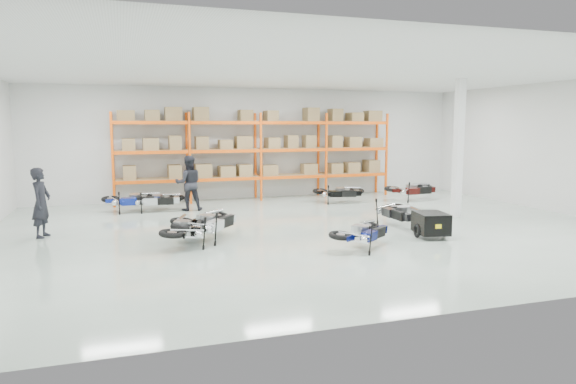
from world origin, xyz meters
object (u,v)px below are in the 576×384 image
object	(u,v)px
moto_black_far_left	(186,223)
moto_back_a	(134,196)
moto_back_c	(339,189)
moto_blue_centre	(363,228)
person_left	(41,203)
person_back	(189,183)
moto_touring_right	(400,208)
moto_silver_left	(209,218)
moto_back_d	(412,186)
trailer	(431,223)
moto_back_b	(156,197)

from	to	relation	value
moto_black_far_left	moto_back_a	bearing A→B (deg)	-63.68
moto_back_a	moto_back_c	distance (m)	7.67
moto_black_far_left	moto_back_a	xyz separation A→B (m)	(-1.14, 5.64, -0.01)
moto_blue_centre	person_left	world-z (taller)	person_left
moto_blue_centre	moto_back_c	world-z (taller)	moto_back_c
moto_blue_centre	moto_back_c	size ratio (longest dim) A/B	0.97
person_back	moto_back_c	bearing A→B (deg)	-178.20
moto_black_far_left	moto_touring_right	world-z (taller)	moto_black_far_left
moto_silver_left	person_back	distance (m)	4.94
moto_back_c	moto_back_d	bearing A→B (deg)	-80.86
moto_blue_centre	moto_back_a	world-z (taller)	moto_back_a
trailer	moto_blue_centre	bearing A→B (deg)	-155.47
moto_back_b	moto_back_d	size ratio (longest dim) A/B	0.90
moto_blue_centre	moto_back_a	xyz separation A→B (m)	(-5.20, 7.37, 0.04)
moto_black_far_left	person_back	xyz separation A→B (m)	(0.74, 5.36, 0.41)
moto_black_far_left	moto_back_b	distance (m)	5.54
moto_back_a	person_back	distance (m)	1.94
person_left	person_back	xyz separation A→B (m)	(4.32, 3.21, 0.03)
moto_back_a	person_back	xyz separation A→B (m)	(1.88, -0.28, 0.42)
moto_blue_centre	trailer	world-z (taller)	moto_blue_centre
moto_back_b	moto_blue_centre	bearing A→B (deg)	-142.62
moto_silver_left	trailer	size ratio (longest dim) A/B	1.18
moto_silver_left	moto_touring_right	world-z (taller)	moto_silver_left
moto_back_b	person_back	size ratio (longest dim) A/B	0.87
moto_back_b	moto_black_far_left	bearing A→B (deg)	-170.10
trailer	person_left	distance (m)	10.49
moto_blue_centre	moto_black_far_left	xyz separation A→B (m)	(-4.06, 1.72, 0.05)
moto_touring_right	moto_back_d	world-z (taller)	moto_back_d
moto_blue_centre	person_back	bearing A→B (deg)	-9.88
moto_back_b	person_back	xyz separation A→B (m)	(1.13, -0.17, 0.46)
moto_silver_left	person_back	world-z (taller)	person_back
moto_blue_centre	moto_touring_right	bearing A→B (deg)	-81.68
moto_blue_centre	moto_silver_left	xyz separation A→B (m)	(-3.42, 2.16, 0.08)
trailer	person_back	xyz separation A→B (m)	(-5.62, 6.51, 0.58)
person_left	person_back	distance (m)	5.38
moto_silver_left	moto_back_a	bearing A→B (deg)	-30.01
moto_blue_centre	moto_black_far_left	size ratio (longest dim) A/B	0.92
person_left	person_back	world-z (taller)	person_back
moto_back_b	moto_back_c	world-z (taller)	moto_back_c
moto_silver_left	moto_back_c	xyz separation A→B (m)	(5.87, 4.91, -0.06)
moto_blue_centre	moto_touring_right	size ratio (longest dim) A/B	0.92
person_back	moto_back_d	bearing A→B (deg)	179.62
moto_back_c	moto_blue_centre	bearing A→B (deg)	176.37
moto_back_d	person_left	xyz separation A→B (m)	(-13.15, -2.86, 0.36)
moto_black_far_left	moto_back_c	world-z (taller)	moto_black_far_left
moto_back_c	moto_back_b	bearing A→B (deg)	104.05
moto_black_far_left	moto_back_a	distance (m)	5.76
moto_back_a	moto_black_far_left	bearing A→B (deg)	-171.68
moto_back_c	person_back	bearing A→B (deg)	105.44
moto_blue_centre	person_left	size ratio (longest dim) A/B	0.90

